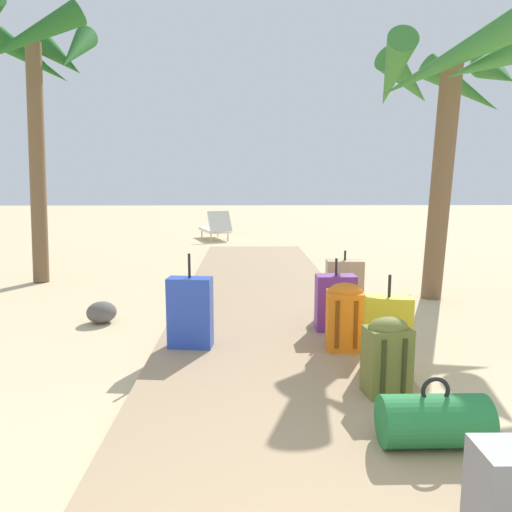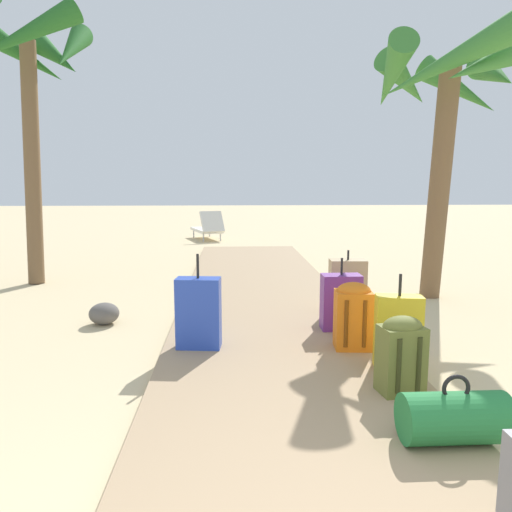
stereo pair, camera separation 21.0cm
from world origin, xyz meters
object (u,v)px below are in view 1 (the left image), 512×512
at_px(palm_tree_near_left, 27,68).
at_px(backpack_orange, 345,315).
at_px(backpack_olive, 387,354).
at_px(duffel_bag_green, 434,420).
at_px(palm_tree_near_right, 447,93).
at_px(suitcase_purple, 335,303).
at_px(suitcase_tan, 344,287).
at_px(suitcase_blue, 190,312).
at_px(suitcase_yellow, 388,333).
at_px(lounge_chair, 216,228).

bearing_deg(palm_tree_near_left, backpack_orange, -39.89).
distance_m(backpack_olive, palm_tree_near_left, 6.79).
xyz_separation_m(duffel_bag_green, backpack_olive, (-0.07, 0.67, 0.14)).
bearing_deg(backpack_olive, palm_tree_near_right, 62.56).
distance_m(duffel_bag_green, palm_tree_near_left, 7.35).
bearing_deg(palm_tree_near_right, suitcase_purple, -138.37).
bearing_deg(palm_tree_near_left, suitcase_tan, -27.77).
distance_m(suitcase_blue, duffel_bag_green, 2.31).
bearing_deg(backpack_orange, palm_tree_near_right, 50.86).
relative_size(suitcase_blue, palm_tree_near_right, 0.25).
bearing_deg(backpack_olive, palm_tree_near_left, 134.00).
xyz_separation_m(duffel_bag_green, backpack_orange, (-0.17, 1.60, 0.17)).
distance_m(suitcase_purple, duffel_bag_green, 2.19).
height_order(suitcase_blue, backpack_olive, suitcase_blue).
distance_m(backpack_orange, palm_tree_near_right, 3.43).
relative_size(duffel_bag_green, backpack_orange, 0.99).
xyz_separation_m(suitcase_yellow, lounge_chair, (-1.95, 9.73, -0.05)).
bearing_deg(lounge_chair, suitcase_yellow, -78.64).
height_order(suitcase_purple, duffel_bag_green, suitcase_purple).
relative_size(suitcase_purple, backpack_olive, 1.32).
height_order(suitcase_purple, palm_tree_near_right, palm_tree_near_right).
bearing_deg(palm_tree_near_left, lounge_chair, 66.99).
relative_size(suitcase_blue, suitcase_tan, 1.18).
relative_size(palm_tree_near_left, lounge_chair, 2.55).
height_order(suitcase_purple, suitcase_blue, suitcase_blue).
height_order(duffel_bag_green, suitcase_tan, suitcase_tan).
xyz_separation_m(suitcase_tan, suitcase_yellow, (0.01, -1.64, -0.01)).
bearing_deg(duffel_bag_green, lounge_chair, 99.86).
relative_size(palm_tree_near_left, palm_tree_near_right, 1.21).
relative_size(backpack_orange, palm_tree_near_right, 0.18).
xyz_separation_m(backpack_olive, palm_tree_near_right, (1.52, 2.94, 2.29)).
bearing_deg(suitcase_yellow, palm_tree_near_right, 60.78).
xyz_separation_m(suitcase_yellow, palm_tree_near_left, (-4.41, 3.96, 2.90)).
height_order(suitcase_purple, suitcase_tan, suitcase_purple).
distance_m(backpack_orange, palm_tree_near_left, 6.14).
relative_size(palm_tree_near_right, lounge_chair, 2.10).
distance_m(duffel_bag_green, palm_tree_near_right, 4.58).
bearing_deg(duffel_bag_green, suitcase_tan, 88.73).
distance_m(suitcase_yellow, backpack_orange, 0.54).
bearing_deg(palm_tree_near_left, suitcase_blue, -50.64).
distance_m(suitcase_purple, suitcase_yellow, 1.07).
bearing_deg(backpack_olive, suitcase_purple, 92.97).
distance_m(suitcase_purple, lounge_chair, 8.85).
xyz_separation_m(suitcase_purple, palm_tree_near_right, (1.60, 1.42, 2.30)).
bearing_deg(suitcase_blue, suitcase_yellow, -19.31).
distance_m(suitcase_tan, suitcase_yellow, 1.64).
height_order(duffel_bag_green, lounge_chair, lounge_chair).
bearing_deg(backpack_orange, suitcase_purple, 87.65).
bearing_deg(suitcase_blue, palm_tree_near_right, 32.33).
height_order(suitcase_tan, lounge_chair, lounge_chair).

